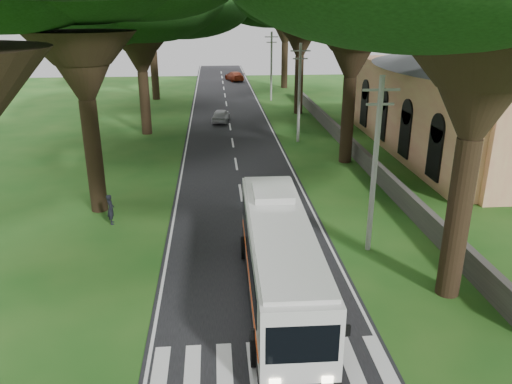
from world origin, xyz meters
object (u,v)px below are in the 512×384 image
Objects in this scene: pole_mid at (299,92)px; distant_car_a at (221,115)px; pedestrian at (111,209)px; church at (473,89)px; pole_far at (271,65)px; pole_near at (375,164)px; distant_car_c at (234,76)px; coach_bus at (279,258)px.

pole_mid is 10.91m from distant_car_a.
pole_mid reaches higher than pedestrian.
church is 27.41m from pole_far.
church is 27.69m from pedestrian.
pole_far is (-12.36, 24.45, -0.73)m from church.
pole_near is 57.76m from distant_car_c.
coach_bus is at bearing -96.12° from pole_far.
pole_far is 18.25m from distant_car_c.
church reaches higher than pedestrian.
pole_near and pole_mid have the same top height.
pole_far is at bearing 90.00° from pole_near.
pole_near is at bearing -128.50° from church.
coach_bus is at bearing -101.15° from pole_mid.
pole_far is (0.00, 20.00, 0.00)m from pole_mid.
pole_far is at bearing -109.60° from distant_car_a.
pedestrian is at bearing 135.64° from coach_bus.
church is at bearing -63.18° from pole_far.
pole_near is 1.66× the size of distant_car_c.
distant_car_c is (-3.66, 37.54, -3.45)m from pole_mid.
church is 3.00× the size of pole_mid.
distant_car_c is at bearing -86.67° from distant_car_a.
pole_near is 20.00m from pole_mid.
church is 26.01m from coach_bus.
pedestrian is (-8.81, -53.51, 0.08)m from distant_car_c.
pole_far is 0.72× the size of coach_bus.
pedestrian is at bearing -128.00° from pole_mid.
pole_far is (0.00, 40.00, 0.00)m from pole_near.
pole_near reaches higher than pedestrian.
pole_near is at bearing 40.14° from coach_bus.
distant_car_a is at bearing 93.81° from coach_bus.
pedestrian is (-12.48, -35.97, -3.38)m from pole_far.
coach_bus is 6.91× the size of pedestrian.
pedestrian is (-6.18, -24.15, 0.13)m from distant_car_a.
pedestrian is at bearing 162.10° from pole_near.
pole_near is 4.98× the size of pedestrian.
pedestrian reaches higher than distant_car_c.
pole_mid is 1.00× the size of pole_far.
pole_near is (-12.36, -15.55, -0.73)m from church.
pedestrian is at bearing -109.13° from pole_far.
coach_bus is 2.95× the size of distant_car_a.
pole_mid is at bearing -90.00° from pole_far.
distant_car_c reaches higher than distant_car_a.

